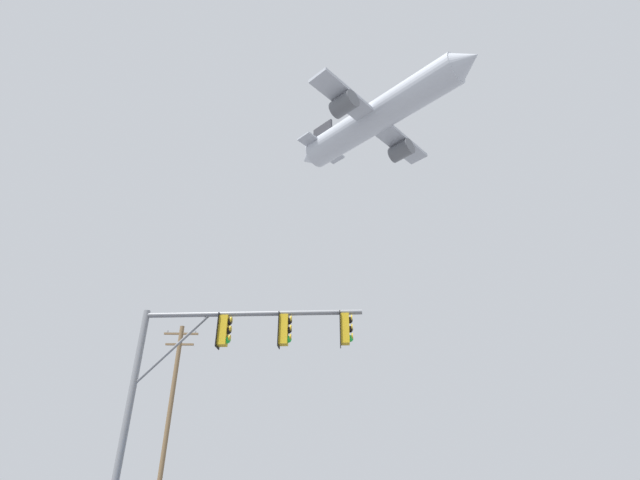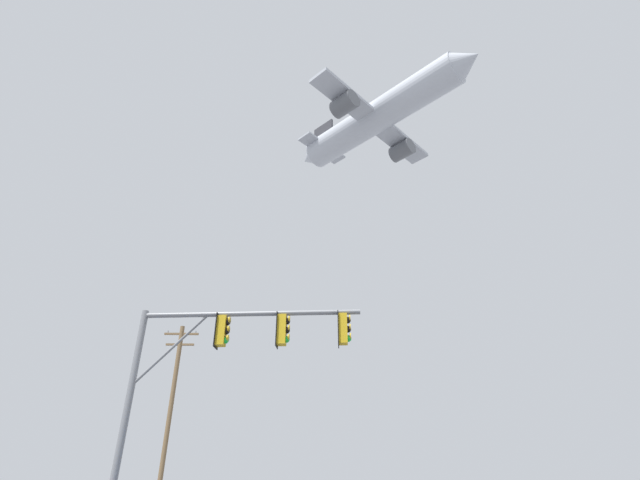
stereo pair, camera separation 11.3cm
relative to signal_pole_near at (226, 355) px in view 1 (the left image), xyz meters
name	(u,v)px [view 1 (the left image)]	position (x,y,z in m)	size (l,w,h in m)	color
signal_pole_near	(226,355)	(0.00, 0.00, 0.00)	(6.75, 0.80, 6.39)	slate
utility_pole	(170,407)	(-5.84, 15.69, 0.67)	(2.20, 0.28, 10.67)	brown
airplane	(378,117)	(11.50, 32.38, 40.18)	(22.91, 23.14, 7.91)	#B7BCC6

